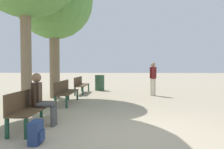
% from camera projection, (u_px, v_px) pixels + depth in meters
% --- Properties ---
extents(ground_plane, '(80.00, 80.00, 0.00)m').
position_uv_depth(ground_plane, '(132.00, 134.00, 4.40)').
color(ground_plane, tan).
extents(bench_row_0, '(0.46, 1.84, 0.83)m').
position_uv_depth(bench_row_0, '(31.00, 105.00, 4.95)').
color(bench_row_0, '#4C3823').
rests_on(bench_row_0, ground_plane).
extents(bench_row_1, '(0.46, 1.84, 0.83)m').
position_uv_depth(bench_row_1, '(65.00, 90.00, 7.95)').
color(bench_row_1, '#4C3823').
rests_on(bench_row_1, ground_plane).
extents(bench_row_2, '(0.46, 1.84, 0.83)m').
position_uv_depth(bench_row_2, '(81.00, 84.00, 10.96)').
color(bench_row_2, '#4C3823').
rests_on(bench_row_2, ground_plane).
extents(tree_row_1, '(3.35, 3.35, 5.89)m').
position_uv_depth(tree_row_1, '(54.00, 1.00, 9.37)').
color(tree_row_1, '#7A664C').
rests_on(tree_row_1, ground_plane).
extents(person_seated, '(0.56, 0.32, 1.21)m').
position_uv_depth(person_seated, '(41.00, 98.00, 4.99)').
color(person_seated, '#4C4C4C').
rests_on(person_seated, ground_plane).
extents(backpack, '(0.21, 0.32, 0.41)m').
position_uv_depth(backpack, '(36.00, 133.00, 3.82)').
color(backpack, navy).
rests_on(backpack, ground_plane).
extents(pedestrian_near, '(0.31, 0.24, 1.55)m').
position_uv_depth(pedestrian_near, '(153.00, 76.00, 10.13)').
color(pedestrian_near, beige).
rests_on(pedestrian_near, ground_plane).
extents(trash_bin, '(0.53, 0.53, 0.87)m').
position_uv_depth(trash_bin, '(100.00, 83.00, 12.33)').
color(trash_bin, '#2D5138').
rests_on(trash_bin, ground_plane).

